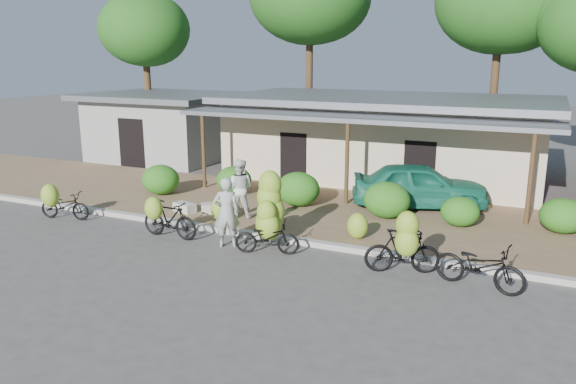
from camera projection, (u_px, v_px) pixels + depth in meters
name	position (u px, v px, depth m)	size (l,w,h in m)	color
ground	(263.00, 268.00, 13.50)	(100.00, 100.00, 0.00)	#4A4744
sidewalk	(335.00, 214.00, 17.89)	(60.00, 6.00, 0.12)	olive
curb	(297.00, 241.00, 15.25)	(60.00, 0.25, 0.15)	#A8A399
shop_main	(386.00, 137.00, 22.72)	(13.00, 8.50, 3.35)	beige
shop_grey	(165.00, 125.00, 27.27)	(7.00, 6.00, 3.15)	gray
tree_back_left	(143.00, 28.00, 29.09)	(4.84, 4.69, 8.12)	#533821
hedge_0	(161.00, 180.00, 19.98)	(1.37, 1.23, 1.06)	#1A5E15
hedge_1	(234.00, 180.00, 20.01)	(1.29, 1.16, 1.01)	#1A5E15
hedge_2	(298.00, 189.00, 18.46)	(1.45, 1.30, 1.13)	#1A5E15
hedge_3	(387.00, 200.00, 17.13)	(1.43, 1.28, 1.11)	#1A5E15
hedge_4	(460.00, 212.00, 16.31)	(1.12, 1.00, 0.87)	#1A5E15
hedge_5	(563.00, 216.00, 15.68)	(1.27, 1.14, 0.99)	#1A5E15
bike_far_left	(62.00, 204.00, 17.27)	(1.74, 1.32, 1.27)	black
bike_left	(168.00, 218.00, 15.54)	(1.80, 1.14, 1.34)	black
bike_center	(269.00, 219.00, 14.61)	(1.76, 1.35, 2.09)	black
bike_right	(403.00, 247.00, 12.94)	(1.83, 1.37, 1.68)	black
bike_far_right	(480.00, 266.00, 12.25)	(2.10, 1.12, 1.05)	black
loose_banana_a	(220.00, 209.00, 16.90)	(0.56, 0.48, 0.70)	#90B92E
loose_banana_b	(275.00, 217.00, 16.16)	(0.51, 0.43, 0.64)	#90B92E
loose_banana_c	(357.00, 226.00, 15.22)	(0.58, 0.49, 0.72)	#90B92E
sack_near	(215.00, 208.00, 17.75)	(0.85, 0.40, 0.30)	beige
sack_far	(185.00, 207.00, 17.85)	(0.75, 0.38, 0.28)	beige
vendor	(227.00, 212.00, 14.82)	(0.69, 0.45, 1.90)	#9B9B9B
bystander	(239.00, 188.00, 17.13)	(0.88, 0.68, 1.81)	silver
teal_van	(420.00, 185.00, 18.22)	(1.74, 4.33, 1.48)	#186E53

